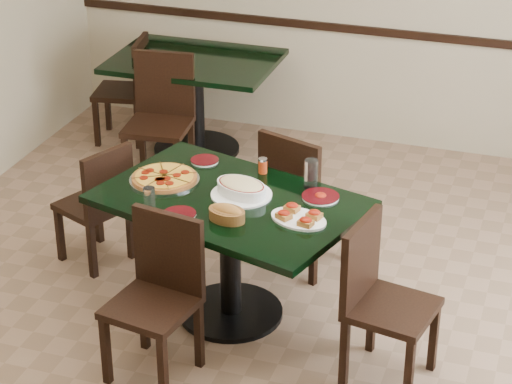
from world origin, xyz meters
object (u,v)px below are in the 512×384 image
(chair_far, at_px, (299,194))
(pepperoni_pizza, at_px, (164,178))
(bruschetta_platter, at_px, (299,216))
(back_chair_near, at_px, (161,112))
(chair_right, at_px, (378,293))
(back_chair_left, at_px, (130,85))
(chair_left, at_px, (100,200))
(lasagna_casserole, at_px, (241,188))
(back_table, at_px, (195,87))
(bread_basket, at_px, (227,213))
(chair_near, at_px, (159,288))
(main_table, at_px, (230,228))

(chair_far, relative_size, pepperoni_pizza, 2.31)
(pepperoni_pizza, xyz_separation_m, bruschetta_platter, (0.85, -0.21, 0.01))
(back_chair_near, relative_size, pepperoni_pizza, 2.37)
(chair_right, relative_size, back_chair_near, 0.94)
(back_chair_near, relative_size, back_chair_left, 1.12)
(chair_left, distance_m, lasagna_casserole, 1.09)
(chair_right, height_order, bruschetta_platter, chair_right)
(back_table, height_order, pepperoni_pizza, pepperoni_pizza)
(lasagna_casserole, bearing_deg, back_chair_left, 148.21)
(bread_basket, distance_m, bruschetta_platter, 0.37)
(chair_right, distance_m, chair_left, 1.93)
(chair_right, distance_m, back_chair_left, 3.43)
(chair_near, distance_m, back_chair_near, 2.27)
(bruschetta_platter, bearing_deg, pepperoni_pizza, -175.62)
(back_chair_near, relative_size, bruschetta_platter, 2.54)
(back_chair_left, bearing_deg, back_chair_near, 31.31)
(back_table, xyz_separation_m, bruschetta_platter, (1.45, -2.18, 0.25))
(pepperoni_pizza, bearing_deg, chair_far, 39.68)
(chair_left, distance_m, bread_basket, 1.20)
(bruschetta_platter, bearing_deg, chair_left, -178.51)
(back_chair_left, bearing_deg, bruschetta_platter, 31.64)
(chair_near, xyz_separation_m, chair_right, (1.07, 0.30, 0.00))
(main_table, relative_size, back_chair_near, 1.69)
(pepperoni_pizza, height_order, bruschetta_platter, bruschetta_platter)
(chair_right, height_order, back_chair_near, back_chair_near)
(chair_far, distance_m, pepperoni_pizza, 0.87)
(lasagna_casserole, bearing_deg, chair_far, 93.13)
(chair_far, height_order, back_chair_left, chair_far)
(chair_left, xyz_separation_m, lasagna_casserole, (1.00, -0.24, 0.36))
(pepperoni_pizza, distance_m, lasagna_casserole, 0.47)
(back_table, bearing_deg, chair_left, -87.92)
(chair_near, distance_m, chair_left, 1.16)
(main_table, relative_size, chair_left, 2.00)
(lasagna_casserole, xyz_separation_m, bread_basket, (0.02, -0.29, -0.01))
(back_table, height_order, chair_right, chair_right)
(chair_far, bearing_deg, chair_left, 34.74)
(chair_left, height_order, lasagna_casserole, lasagna_casserole)
(back_chair_left, distance_m, lasagna_casserole, 2.64)
(chair_right, bearing_deg, back_chair_left, 56.96)
(back_chair_near, height_order, back_chair_left, back_chair_near)
(main_table, height_order, chair_near, chair_near)
(back_table, bearing_deg, back_chair_near, -95.07)
(back_chair_left, bearing_deg, pepperoni_pizza, 19.57)
(back_chair_left, xyz_separation_m, lasagna_casserole, (1.64, -2.04, 0.33))
(back_table, relative_size, lasagna_casserole, 3.49)
(main_table, xyz_separation_m, bruschetta_platter, (0.43, -0.12, 0.21))
(lasagna_casserole, height_order, bruschetta_platter, lasagna_casserole)
(chair_near, xyz_separation_m, lasagna_casserole, (0.23, 0.62, 0.31))
(chair_far, height_order, lasagna_casserole, chair_far)
(chair_near, height_order, pepperoni_pizza, chair_near)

